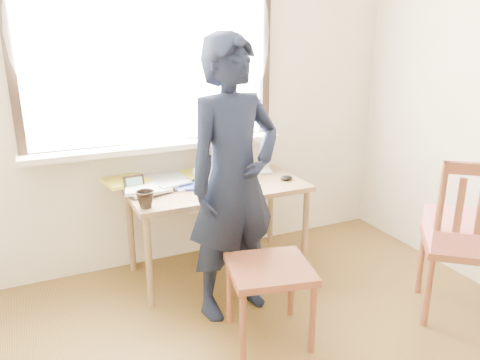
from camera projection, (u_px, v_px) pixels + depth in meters
name	position (u px, v px, depth m)	size (l,w,h in m)	color
room_shell	(318.00, 54.00, 1.72)	(3.52, 4.02, 2.61)	beige
desk	(217.00, 195.00, 3.34)	(1.25, 0.63, 0.67)	olive
laptop	(229.00, 178.00, 3.30)	(0.37, 0.33, 0.22)	black
mug_white	(201.00, 174.00, 3.41)	(0.13, 0.13, 0.10)	white
mug_dark	(145.00, 199.00, 2.89)	(0.12, 0.12, 0.11)	black
mouse	(286.00, 178.00, 3.42)	(0.10, 0.07, 0.04)	black
desk_clutter	(165.00, 182.00, 3.31)	(0.92, 0.55, 0.05)	#B34921
book_a	(154.00, 181.00, 3.37)	(0.22, 0.29, 0.03)	white
book_b	(246.00, 169.00, 3.67)	(0.19, 0.26, 0.02)	white
picture_frame	(134.00, 185.00, 3.16)	(0.14, 0.03, 0.11)	black
work_chair	(270.00, 277.00, 2.64)	(0.53, 0.52, 0.46)	brown
side_chair	(468.00, 235.00, 2.81)	(0.67, 0.66, 1.04)	brown
person	(234.00, 181.00, 2.80)	(0.63, 0.41, 1.72)	black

